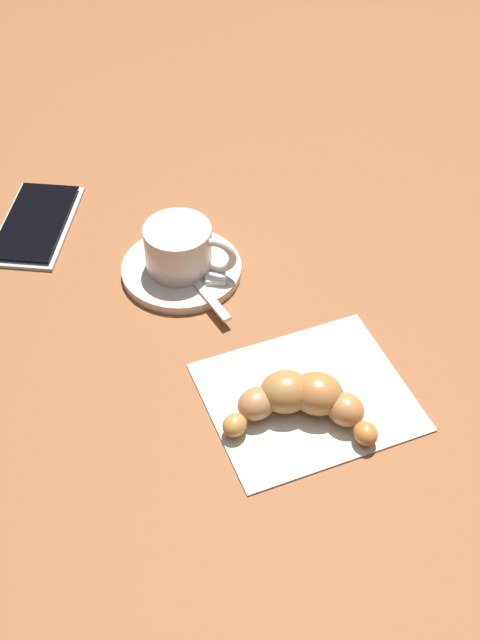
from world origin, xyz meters
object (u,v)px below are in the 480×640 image
at_px(croissant, 301,399).
at_px(sugar_packet, 215,265).
at_px(espresso_cup, 180,248).
at_px(teaspoon, 182,265).
at_px(cell_phone, 36,223).
at_px(saucer, 182,269).
at_px(napkin, 307,396).

bearing_deg(croissant, sugar_packet, 2.14).
xyz_separation_m(espresso_cup, sugar_packet, (-0.01, -0.03, -0.02)).
distance_m(espresso_cup, teaspoon, 0.02).
height_order(teaspoon, cell_phone, teaspoon).
distance_m(saucer, cell_phone, 0.18).
xyz_separation_m(saucer, teaspoon, (-0.00, -0.00, 0.01)).
height_order(espresso_cup, sugar_packet, espresso_cup).
xyz_separation_m(saucer, croissant, (-0.21, -0.04, 0.02)).
bearing_deg(espresso_cup, napkin, -165.07).
distance_m(croissant, cell_phone, 0.39).
height_order(saucer, napkin, saucer).
relative_size(teaspoon, croissant, 1.05).
xyz_separation_m(teaspoon, napkin, (-0.20, -0.05, -0.01)).
height_order(espresso_cup, croissant, espresso_cup).
height_order(teaspoon, croissant, croissant).
distance_m(espresso_cup, croissant, 0.22).
distance_m(saucer, teaspoon, 0.01).
distance_m(teaspoon, cell_phone, 0.19).
bearing_deg(teaspoon, espresso_cup, 13.24).
height_order(teaspoon, sugar_packet, teaspoon).
distance_m(saucer, sugar_packet, 0.04).
bearing_deg(espresso_cup, croissant, -169.50).
xyz_separation_m(napkin, croissant, (-0.01, 0.01, 0.02)).
bearing_deg(croissant, espresso_cup, 10.50).
height_order(saucer, teaspoon, teaspoon).
bearing_deg(napkin, teaspoon, 14.95).
relative_size(sugar_packet, croissant, 0.43).
distance_m(saucer, espresso_cup, 0.03).
bearing_deg(teaspoon, napkin, -165.05).
distance_m(sugar_packet, cell_phone, 0.22).
distance_m(napkin, croissant, 0.03).
relative_size(saucer, cell_phone, 0.78).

